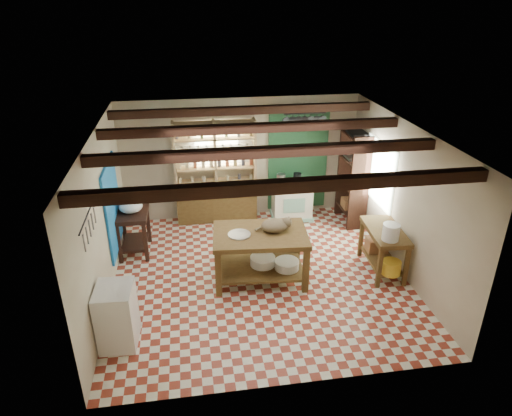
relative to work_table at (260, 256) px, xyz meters
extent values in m
cube|color=#9A3321|center=(0.00, 0.07, -0.45)|extent=(5.00, 5.00, 0.02)
cube|color=#404145|center=(0.00, 0.07, 2.16)|extent=(5.00, 5.00, 0.02)
cube|color=#C2B69C|center=(0.00, 2.57, 0.86)|extent=(5.00, 0.04, 2.60)
cube|color=#C2B69C|center=(0.00, -2.43, 0.86)|extent=(5.00, 0.04, 2.60)
cube|color=#C2B69C|center=(-2.50, 0.07, 0.86)|extent=(0.04, 5.00, 2.60)
cube|color=#C2B69C|center=(2.50, 0.07, 0.86)|extent=(0.04, 5.00, 2.60)
cube|color=#321A11|center=(0.00, 0.07, 2.04)|extent=(5.00, 3.80, 0.15)
cube|color=#186BBA|center=(-2.47, 0.97, 0.66)|extent=(0.04, 1.40, 1.60)
cube|color=#1F4E2C|center=(1.25, 2.54, 0.81)|extent=(1.30, 0.04, 2.30)
cube|color=silver|center=(-0.50, 2.55, 1.26)|extent=(0.90, 0.02, 0.80)
cube|color=silver|center=(2.48, 1.07, 0.96)|extent=(0.02, 1.30, 1.20)
cube|color=black|center=(-2.44, -1.13, 1.34)|extent=(0.06, 0.90, 0.28)
cube|color=black|center=(1.25, 2.12, 1.74)|extent=(0.86, 0.12, 0.36)
cube|color=tan|center=(-0.55, 2.38, 0.66)|extent=(1.70, 0.34, 2.20)
cube|color=#321A11|center=(2.28, 1.87, 0.56)|extent=(0.40, 0.86, 2.00)
cube|color=brown|center=(0.00, 0.00, 0.00)|extent=(1.64, 1.17, 0.89)
cube|color=white|center=(1.07, 2.22, -0.03)|extent=(0.86, 0.60, 0.82)
cube|color=#321A11|center=(-2.20, 1.24, -0.02)|extent=(0.59, 0.85, 0.85)
cube|color=white|center=(-2.22, -1.28, 0.01)|extent=(0.53, 0.62, 0.90)
cube|color=brown|center=(2.18, -0.08, -0.04)|extent=(0.64, 1.17, 0.81)
ellipsoid|color=olive|center=(0.25, 0.03, 0.55)|extent=(0.50, 0.40, 0.21)
cylinder|color=#939399|center=(-0.35, -0.02, 0.45)|extent=(0.41, 0.41, 0.02)
cylinder|color=white|center=(0.05, 0.05, -0.13)|extent=(0.47, 0.47, 0.15)
cylinder|color=white|center=(0.44, -0.14, -0.14)|extent=(0.45, 0.45, 0.15)
cylinder|color=#939399|center=(0.82, 2.23, 0.48)|extent=(0.19, 0.19, 0.21)
cylinder|color=black|center=(1.17, 2.22, 0.49)|extent=(0.18, 0.18, 0.21)
ellipsoid|color=white|center=(-2.20, 1.24, 0.52)|extent=(0.44, 0.44, 0.22)
cylinder|color=white|center=(2.10, -0.43, 0.51)|extent=(0.30, 0.30, 0.28)
cube|color=#93603B|center=(2.20, 0.22, -0.10)|extent=(0.38, 0.31, 0.25)
cylinder|color=gold|center=(2.15, -0.53, -0.11)|extent=(0.34, 0.34, 0.23)
camera|label=1|loc=(-1.10, -6.59, 4.06)|focal=32.00mm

